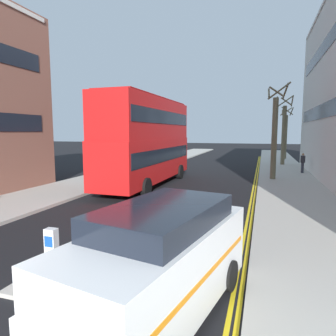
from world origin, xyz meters
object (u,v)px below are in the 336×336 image
(double_decker_bus_away, at_px, (147,139))
(taxi_minivan, at_px, (158,262))
(keep_left_bollard, at_px, (52,253))
(pedestrian_far, at_px, (303,163))

(double_decker_bus_away, xyz_separation_m, taxi_minivan, (5.35, -13.08, -1.96))
(double_decker_bus_away, bearing_deg, taxi_minivan, -67.74)
(taxi_minivan, bearing_deg, keep_left_bollard, 167.31)
(keep_left_bollard, relative_size, pedestrian_far, 0.69)
(keep_left_bollard, relative_size, taxi_minivan, 0.22)
(double_decker_bus_away, relative_size, pedestrian_far, 6.69)
(double_decker_bus_away, bearing_deg, pedestrian_far, 39.27)
(double_decker_bus_away, distance_m, taxi_minivan, 14.27)
(keep_left_bollard, height_order, taxi_minivan, taxi_minivan)
(keep_left_bollard, bearing_deg, double_decker_bus_away, 101.06)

